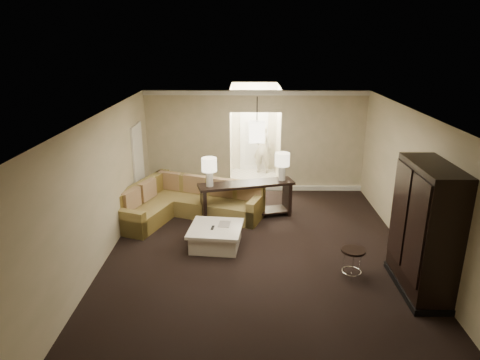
{
  "coord_description": "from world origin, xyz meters",
  "views": [
    {
      "loc": [
        -0.28,
        -7.5,
        4.15
      ],
      "look_at": [
        -0.39,
        1.2,
        1.22
      ],
      "focal_mm": 32.0,
      "sensor_mm": 36.0,
      "label": 1
    }
  ],
  "objects_px": {
    "sectional_sofa": "(185,203)",
    "drink_table": "(353,257)",
    "person": "(262,146)",
    "armoire": "(424,232)",
    "coffee_table": "(216,236)",
    "console_table": "(246,197)"
  },
  "relations": [
    {
      "from": "coffee_table",
      "to": "person",
      "type": "height_order",
      "value": "person"
    },
    {
      "from": "sectional_sofa",
      "to": "coffee_table",
      "type": "relative_size",
      "value": 3.0
    },
    {
      "from": "sectional_sofa",
      "to": "drink_table",
      "type": "height_order",
      "value": "sectional_sofa"
    },
    {
      "from": "armoire",
      "to": "drink_table",
      "type": "xyz_separation_m",
      "value": [
        -1.03,
        0.4,
        -0.69
      ]
    },
    {
      "from": "sectional_sofa",
      "to": "armoire",
      "type": "distance_m",
      "value": 5.44
    },
    {
      "from": "sectional_sofa",
      "to": "coffee_table",
      "type": "bearing_deg",
      "value": -40.59
    },
    {
      "from": "sectional_sofa",
      "to": "console_table",
      "type": "relative_size",
      "value": 1.5
    },
    {
      "from": "coffee_table",
      "to": "person",
      "type": "xyz_separation_m",
      "value": [
        1.15,
        5.09,
        0.64
      ]
    },
    {
      "from": "armoire",
      "to": "person",
      "type": "relative_size",
      "value": 1.3
    },
    {
      "from": "sectional_sofa",
      "to": "armoire",
      "type": "height_order",
      "value": "armoire"
    },
    {
      "from": "console_table",
      "to": "sectional_sofa",
      "type": "bearing_deg",
      "value": 164.03
    },
    {
      "from": "coffee_table",
      "to": "armoire",
      "type": "xyz_separation_m",
      "value": [
        3.57,
        -1.56,
        0.86
      ]
    },
    {
      "from": "person",
      "to": "drink_table",
      "type": "bearing_deg",
      "value": 113.74
    },
    {
      "from": "sectional_sofa",
      "to": "person",
      "type": "xyz_separation_m",
      "value": [
        2.0,
        3.58,
        0.51
      ]
    },
    {
      "from": "coffee_table",
      "to": "console_table",
      "type": "distance_m",
      "value": 1.64
    },
    {
      "from": "console_table",
      "to": "drink_table",
      "type": "relative_size",
      "value": 4.29
    },
    {
      "from": "sectional_sofa",
      "to": "person",
      "type": "distance_m",
      "value": 4.13
    },
    {
      "from": "armoire",
      "to": "drink_table",
      "type": "bearing_deg",
      "value": 158.6
    },
    {
      "from": "console_table",
      "to": "armoire",
      "type": "bearing_deg",
      "value": -61.14
    },
    {
      "from": "drink_table",
      "to": "coffee_table",
      "type": "bearing_deg",
      "value": 155.48
    },
    {
      "from": "person",
      "to": "console_table",
      "type": "bearing_deg",
      "value": 93.01
    },
    {
      "from": "armoire",
      "to": "console_table",
      "type": "bearing_deg",
      "value": 133.94
    }
  ]
}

